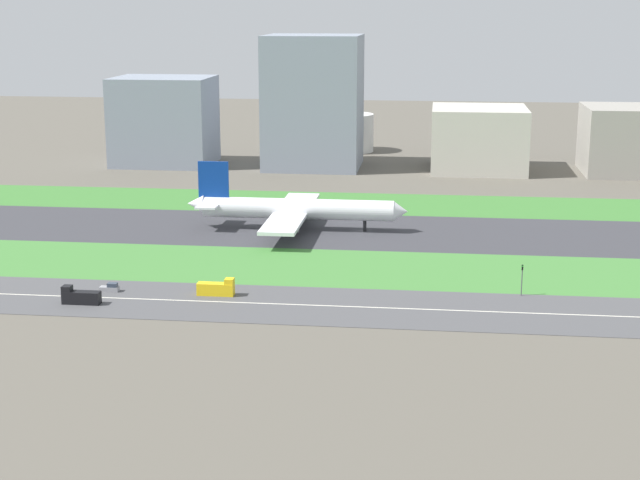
{
  "coord_description": "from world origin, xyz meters",
  "views": [
    {
      "loc": [
        21.76,
        -276.11,
        64.39
      ],
      "look_at": [
        -7.27,
        -36.5,
        6.0
      ],
      "focal_mm": 54.77,
      "sensor_mm": 36.0,
      "label": 1
    }
  ],
  "objects_px": {
    "truck_0": "(217,288)",
    "terminal_building": "(164,121)",
    "truck_2": "(80,297)",
    "office_tower": "(479,139)",
    "traffic_light": "(522,278)",
    "fuel_tank_west": "(348,133)",
    "hangar_building": "(313,102)",
    "airliner": "(292,209)",
    "car_0": "(110,288)"
  },
  "relations": [
    {
      "from": "airliner",
      "to": "terminal_building",
      "type": "xyz_separation_m",
      "value": [
        -70.16,
        114.0,
        11.62
      ]
    },
    {
      "from": "car_0",
      "to": "terminal_building",
      "type": "height_order",
      "value": "terminal_building"
    },
    {
      "from": "truck_2",
      "to": "truck_0",
      "type": "distance_m",
      "value": 30.2
    },
    {
      "from": "traffic_light",
      "to": "car_0",
      "type": "bearing_deg",
      "value": -175.13
    },
    {
      "from": "truck_2",
      "to": "car_0",
      "type": "height_order",
      "value": "truck_2"
    },
    {
      "from": "hangar_building",
      "to": "office_tower",
      "type": "relative_size",
      "value": 1.39
    },
    {
      "from": "truck_0",
      "to": "truck_2",
      "type": "bearing_deg",
      "value": -160.66
    },
    {
      "from": "hangar_building",
      "to": "fuel_tank_west",
      "type": "height_order",
      "value": "hangar_building"
    },
    {
      "from": "traffic_light",
      "to": "fuel_tank_west",
      "type": "distance_m",
      "value": 227.08
    },
    {
      "from": "airliner",
      "to": "hangar_building",
      "type": "distance_m",
      "value": 116.06
    },
    {
      "from": "traffic_light",
      "to": "airliner",
      "type": "bearing_deg",
      "value": 135.68
    },
    {
      "from": "truck_2",
      "to": "truck_0",
      "type": "bearing_deg",
      "value": -160.66
    },
    {
      "from": "hangar_building",
      "to": "car_0",
      "type": "bearing_deg",
      "value": -97.52
    },
    {
      "from": "truck_2",
      "to": "hangar_building",
      "type": "bearing_deg",
      "value": -98.13
    },
    {
      "from": "truck_0",
      "to": "hangar_building",
      "type": "bearing_deg",
      "value": 90.34
    },
    {
      "from": "truck_2",
      "to": "car_0",
      "type": "xyz_separation_m",
      "value": [
        3.4,
        10.0,
        -0.75
      ]
    },
    {
      "from": "truck_0",
      "to": "car_0",
      "type": "bearing_deg",
      "value": 180.0
    },
    {
      "from": "terminal_building",
      "to": "office_tower",
      "type": "bearing_deg",
      "value": 0.0
    },
    {
      "from": "terminal_building",
      "to": "hangar_building",
      "type": "height_order",
      "value": "hangar_building"
    },
    {
      "from": "terminal_building",
      "to": "office_tower",
      "type": "relative_size",
      "value": 1.04
    },
    {
      "from": "truck_0",
      "to": "car_0",
      "type": "distance_m",
      "value": 25.11
    },
    {
      "from": "traffic_light",
      "to": "fuel_tank_west",
      "type": "bearing_deg",
      "value": 105.29
    },
    {
      "from": "truck_2",
      "to": "terminal_building",
      "type": "relative_size",
      "value": 0.21
    },
    {
      "from": "truck_0",
      "to": "fuel_tank_west",
      "type": "distance_m",
      "value": 227.27
    },
    {
      "from": "airliner",
      "to": "car_0",
      "type": "xyz_separation_m",
      "value": [
        -32.31,
        -68.0,
        -5.31
      ]
    },
    {
      "from": "truck_2",
      "to": "car_0",
      "type": "relative_size",
      "value": 1.91
    },
    {
      "from": "hangar_building",
      "to": "terminal_building",
      "type": "bearing_deg",
      "value": 180.0
    },
    {
      "from": "car_0",
      "to": "hangar_building",
      "type": "xyz_separation_m",
      "value": [
        24.02,
        182.0,
        25.45
      ]
    },
    {
      "from": "car_0",
      "to": "hangar_building",
      "type": "height_order",
      "value": "hangar_building"
    },
    {
      "from": "airliner",
      "to": "terminal_building",
      "type": "height_order",
      "value": "terminal_building"
    },
    {
      "from": "car_0",
      "to": "traffic_light",
      "type": "xyz_separation_m",
      "value": [
        93.76,
        7.99,
        3.37
      ]
    },
    {
      "from": "airliner",
      "to": "hangar_building",
      "type": "xyz_separation_m",
      "value": [
        -8.29,
        114.0,
        20.14
      ]
    },
    {
      "from": "truck_2",
      "to": "fuel_tank_west",
      "type": "xyz_separation_m",
      "value": [
        37.3,
        237.0,
        6.72
      ]
    },
    {
      "from": "truck_2",
      "to": "terminal_building",
      "type": "xyz_separation_m",
      "value": [
        -34.45,
        192.0,
        16.18
      ]
    },
    {
      "from": "truck_0",
      "to": "car_0",
      "type": "xyz_separation_m",
      "value": [
        -25.1,
        0.0,
        -0.75
      ]
    },
    {
      "from": "airliner",
      "to": "fuel_tank_west",
      "type": "bearing_deg",
      "value": 89.42
    },
    {
      "from": "hangar_building",
      "to": "airliner",
      "type": "bearing_deg",
      "value": -85.84
    },
    {
      "from": "truck_0",
      "to": "terminal_building",
      "type": "height_order",
      "value": "terminal_building"
    },
    {
      "from": "truck_2",
      "to": "terminal_building",
      "type": "height_order",
      "value": "terminal_building"
    },
    {
      "from": "car_0",
      "to": "fuel_tank_west",
      "type": "xyz_separation_m",
      "value": [
        33.9,
        227.0,
        7.47
      ]
    },
    {
      "from": "traffic_light",
      "to": "fuel_tank_west",
      "type": "height_order",
      "value": "fuel_tank_west"
    },
    {
      "from": "car_0",
      "to": "terminal_building",
      "type": "xyz_separation_m",
      "value": [
        -37.85,
        182.0,
        16.93
      ]
    },
    {
      "from": "truck_0",
      "to": "office_tower",
      "type": "relative_size",
      "value": 0.22
    },
    {
      "from": "traffic_light",
      "to": "fuel_tank_west",
      "type": "xyz_separation_m",
      "value": [
        -59.86,
        219.01,
        4.1
      ]
    },
    {
      "from": "truck_2",
      "to": "fuel_tank_west",
      "type": "relative_size",
      "value": 0.37
    },
    {
      "from": "hangar_building",
      "to": "truck_2",
      "type": "bearing_deg",
      "value": -98.13
    },
    {
      "from": "office_tower",
      "to": "airliner",
      "type": "bearing_deg",
      "value": -116.88
    },
    {
      "from": "terminal_building",
      "to": "fuel_tank_west",
      "type": "relative_size",
      "value": 1.72
    },
    {
      "from": "airliner",
      "to": "traffic_light",
      "type": "height_order",
      "value": "airliner"
    },
    {
      "from": "truck_2",
      "to": "office_tower",
      "type": "bearing_deg",
      "value": -115.96
    }
  ]
}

